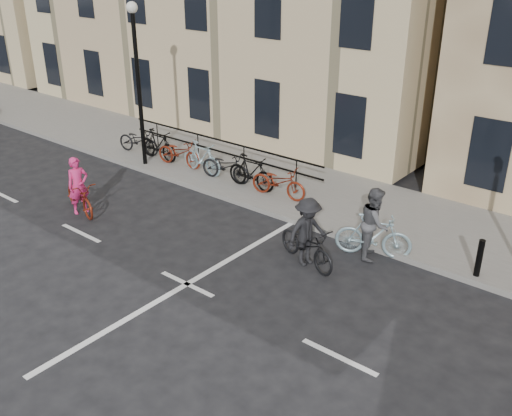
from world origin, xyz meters
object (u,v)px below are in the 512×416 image
Objects in this scene: lamp_post at (137,65)px; cyclist_grey at (374,229)px; cyclist_dark at (307,239)px; cyclist_pink at (79,194)px.

cyclist_grey is at bearing -3.77° from lamp_post.
cyclist_grey reaches higher than cyclist_dark.
cyclist_dark is at bearing -61.26° from cyclist_pink.
lamp_post is 8.75m from cyclist_dark.
cyclist_dark is at bearing -13.45° from lamp_post.
lamp_post is at bearing 62.83° from cyclist_grey.
lamp_post is at bearing 35.88° from cyclist_pink.
cyclist_grey is at bearing -21.13° from cyclist_dark.
lamp_post is 2.62× the size of cyclist_dark.
cyclist_dark is (-1.05, -1.33, -0.06)m from cyclist_grey.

